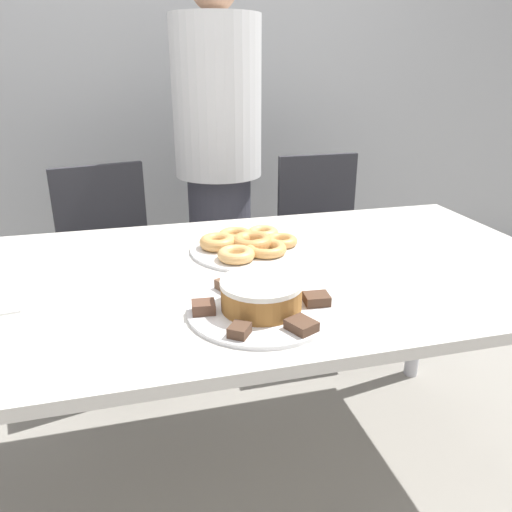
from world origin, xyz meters
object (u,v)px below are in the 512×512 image
object	(u,v)px
office_chair_left	(115,279)
frosted_cake	(261,294)
plate_cake	(261,310)
person_standing	(219,164)
plate_donuts	(252,249)
office_chair_right	(326,258)

from	to	relation	value
office_chair_left	frosted_cake	xyz separation A→B (m)	(0.37, -1.08, 0.38)
office_chair_left	plate_cake	xyz separation A→B (m)	(0.37, -1.08, 0.34)
person_standing	frosted_cake	distance (m)	1.24
plate_cake	plate_donuts	distance (m)	0.42
plate_donuts	office_chair_right	bearing A→B (deg)	51.55
office_chair_right	frosted_cake	bearing A→B (deg)	-120.26
plate_donuts	office_chair_left	bearing A→B (deg)	123.63
office_chair_left	office_chair_right	distance (m)	0.99
person_standing	plate_donuts	world-z (taller)	person_standing
frosted_cake	office_chair_left	bearing A→B (deg)	108.77
office_chair_left	frosted_cake	size ratio (longest dim) A/B	4.80
frosted_cake	plate_donuts	bearing A→B (deg)	78.65
person_standing	frosted_cake	world-z (taller)	person_standing
office_chair_left	plate_donuts	xyz separation A→B (m)	(0.45, -0.68, 0.34)
office_chair_right	office_chair_left	bearing A→B (deg)	179.58
office_chair_left	office_chair_right	world-z (taller)	same
office_chair_right	plate_donuts	world-z (taller)	office_chair_right
plate_donuts	person_standing	bearing A→B (deg)	86.44
office_chair_left	plate_donuts	world-z (taller)	office_chair_left
office_chair_right	plate_donuts	bearing A→B (deg)	-128.97
plate_cake	office_chair_right	bearing A→B (deg)	60.26
office_chair_right	person_standing	bearing A→B (deg)	162.58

